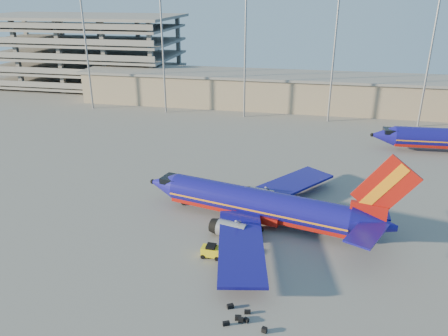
# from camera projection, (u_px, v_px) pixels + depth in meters

# --- Properties ---
(ground) EXTENTS (220.00, 220.00, 0.00)m
(ground) POSITION_uv_depth(u_px,v_px,m) (227.00, 202.00, 64.09)
(ground) COLOR slate
(ground) RESTS_ON ground
(terminal_building) EXTENTS (122.00, 16.00, 8.50)m
(terminal_building) POSITION_uv_depth(u_px,v_px,m) (309.00, 91.00, 113.08)
(terminal_building) COLOR gray
(terminal_building) RESTS_ON ground
(parking_garage) EXTENTS (62.00, 32.00, 21.40)m
(parking_garage) POSITION_uv_depth(u_px,v_px,m) (81.00, 47.00, 138.26)
(parking_garage) COLOR slate
(parking_garage) RESTS_ON ground
(light_mast_row) EXTENTS (101.60, 1.60, 28.65)m
(light_mast_row) POSITION_uv_depth(u_px,v_px,m) (289.00, 43.00, 98.10)
(light_mast_row) COLOR gray
(light_mast_row) RESTS_ON ground
(aircraft_main) EXTENTS (35.33, 33.59, 12.13)m
(aircraft_main) POSITION_uv_depth(u_px,v_px,m) (263.00, 205.00, 57.45)
(aircraft_main) COLOR navy
(aircraft_main) RESTS_ON ground
(baggage_tug) EXTENTS (2.29, 1.43, 1.61)m
(baggage_tug) POSITION_uv_depth(u_px,v_px,m) (211.00, 251.00, 50.60)
(baggage_tug) COLOR yellow
(baggage_tug) RESTS_ON ground
(luggage_pile) EXTENTS (4.30, 3.10, 0.51)m
(luggage_pile) POSITION_uv_depth(u_px,v_px,m) (241.00, 318.00, 41.14)
(luggage_pile) COLOR black
(luggage_pile) RESTS_ON ground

